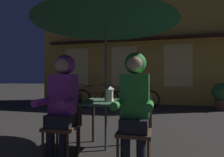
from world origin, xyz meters
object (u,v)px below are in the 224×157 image
(patio_umbrella, at_px, (106,13))
(chair_right, at_px, (135,126))
(bicycle_nearest, at_px, (70,97))
(bicycle_second, at_px, (96,98))
(chair_left, at_px, (65,121))
(potted_plant, at_px, (221,94))
(cafe_table, at_px, (106,108))
(person_right_hooded, at_px, (135,97))
(bicycle_third, at_px, (136,99))
(lantern, at_px, (110,93))
(person_left_hooded, at_px, (62,96))

(patio_umbrella, bearing_deg, chair_right, -37.55)
(bicycle_nearest, relative_size, bicycle_second, 1.02)
(bicycle_nearest, bearing_deg, chair_right, -54.62)
(chair_left, height_order, chair_right, same)
(patio_umbrella, distance_m, potted_plant, 5.44)
(cafe_table, relative_size, patio_umbrella, 0.32)
(cafe_table, height_order, person_right_hooded, person_right_hooded)
(bicycle_second, distance_m, bicycle_third, 1.45)
(bicycle_second, bearing_deg, chair_right, -65.13)
(chair_right, height_order, bicycle_second, chair_right)
(lantern, height_order, bicycle_second, lantern)
(lantern, height_order, potted_plant, lantern)
(bicycle_second, bearing_deg, patio_umbrella, -69.14)
(chair_right, relative_size, potted_plant, 0.95)
(bicycle_third, xyz_separation_m, potted_plant, (2.88, 0.56, 0.20))
(person_left_hooded, height_order, person_right_hooded, same)
(chair_left, xyz_separation_m, chair_right, (0.96, 0.00, 0.00))
(cafe_table, distance_m, person_left_hooded, 0.67)
(cafe_table, distance_m, bicycle_nearest, 4.77)
(cafe_table, height_order, lantern, lantern)
(person_right_hooded, bearing_deg, person_left_hooded, 180.00)
(person_right_hooded, relative_size, bicycle_second, 0.85)
(bicycle_nearest, bearing_deg, potted_plant, 3.72)
(cafe_table, bearing_deg, chair_left, -142.45)
(bicycle_second, xyz_separation_m, potted_plant, (4.33, 0.60, 0.20))
(bicycle_nearest, bearing_deg, bicycle_third, -4.28)
(person_left_hooded, distance_m, bicycle_nearest, 4.92)
(cafe_table, distance_m, patio_umbrella, 1.42)
(bicycle_nearest, bearing_deg, cafe_table, -56.76)
(chair_left, bearing_deg, lantern, 32.43)
(lantern, relative_size, person_left_hooded, 0.17)
(patio_umbrella, xyz_separation_m, lantern, (0.06, -0.02, -1.20))
(person_right_hooded, distance_m, bicycle_nearest, 5.41)
(bicycle_third, bearing_deg, person_right_hooded, -83.80)
(chair_left, relative_size, person_left_hooded, 0.62)
(cafe_table, xyz_separation_m, person_right_hooded, (0.48, -0.43, 0.21))
(bicycle_nearest, bearing_deg, lantern, -56.28)
(cafe_table, xyz_separation_m, lantern, (0.06, -0.02, 0.22))
(patio_umbrella, xyz_separation_m, bicycle_third, (0.02, 3.79, -1.71))
(chair_left, distance_m, bicycle_second, 4.22)
(patio_umbrella, distance_m, chair_left, 1.68)
(person_left_hooded, xyz_separation_m, bicycle_nearest, (-2.13, 4.41, -0.50))
(chair_right, height_order, bicycle_third, chair_right)
(bicycle_third, bearing_deg, patio_umbrella, -90.34)
(lantern, bearing_deg, potted_plant, 56.95)
(chair_left, bearing_deg, bicycle_nearest, 116.08)
(bicycle_nearest, bearing_deg, bicycle_second, -11.45)
(cafe_table, bearing_deg, patio_umbrella, 0.00)
(person_right_hooded, bearing_deg, potted_plant, 63.04)
(person_right_hooded, height_order, bicycle_second, person_right_hooded)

